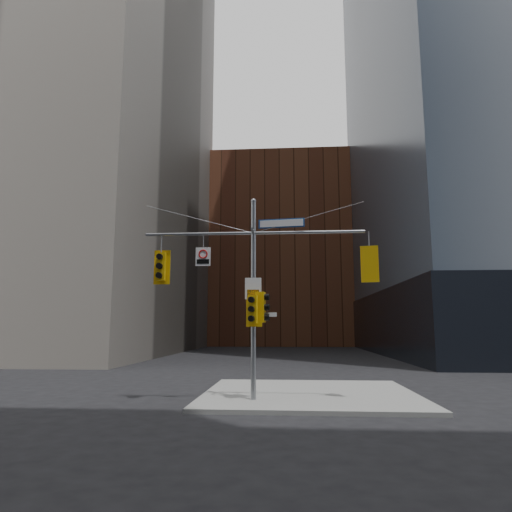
# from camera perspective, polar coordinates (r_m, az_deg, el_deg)

# --- Properties ---
(ground) EXTENTS (160.00, 160.00, 0.00)m
(ground) POSITION_cam_1_polar(r_m,az_deg,el_deg) (14.50, -1.00, -19.27)
(ground) COLOR black
(ground) RESTS_ON ground
(sidewalk_corner) EXTENTS (8.00, 8.00, 0.15)m
(sidewalk_corner) POSITION_cam_1_polar(r_m,az_deg,el_deg) (18.39, 6.68, -16.76)
(sidewalk_corner) COLOR gray
(sidewalk_corner) RESTS_ON ground
(tower_nw) EXTENTS (36.00, 36.00, 80.00)m
(tower_nw) POSITION_cam_1_polar(r_m,az_deg,el_deg) (66.26, -25.77, 26.43)
(tower_nw) COLOR gray
(tower_nw) RESTS_ON ground
(brick_midrise) EXTENTS (26.00, 20.00, 28.00)m
(brick_midrise) POSITION_cam_1_polar(r_m,az_deg,el_deg) (73.11, 3.17, 0.10)
(brick_midrise) COLOR brown
(brick_midrise) RESTS_ON ground
(signal_assembly) EXTENTS (8.00, 0.80, 7.30)m
(signal_assembly) POSITION_cam_1_polar(r_m,az_deg,el_deg) (16.35, -0.32, -2.56)
(signal_assembly) COLOR gray
(signal_assembly) RESTS_ON ground
(traffic_light_west_arm) EXTENTS (0.61, 0.47, 1.27)m
(traffic_light_west_arm) POSITION_cam_1_polar(r_m,az_deg,el_deg) (17.02, -11.81, -1.32)
(traffic_light_west_arm) COLOR #D59F0B
(traffic_light_west_arm) RESTS_ON ground
(traffic_light_east_arm) EXTENTS (0.61, 0.55, 1.29)m
(traffic_light_east_arm) POSITION_cam_1_polar(r_m,az_deg,el_deg) (16.59, 14.04, -1.05)
(traffic_light_east_arm) COLOR #D59F0B
(traffic_light_east_arm) RESTS_ON ground
(traffic_light_pole_side) EXTENTS (0.45, 0.38, 1.08)m
(traffic_light_pole_side) POSITION_cam_1_polar(r_m,az_deg,el_deg) (16.24, 0.82, -6.42)
(traffic_light_pole_side) COLOR #D59F0B
(traffic_light_pole_side) RESTS_ON ground
(traffic_light_pole_front) EXTENTS (0.57, 0.52, 1.21)m
(traffic_light_pole_front) POSITION_cam_1_polar(r_m,az_deg,el_deg) (15.99, -0.40, -6.67)
(traffic_light_pole_front) COLOR #D59F0B
(traffic_light_pole_front) RESTS_ON ground
(street_sign_blade) EXTENTS (1.68, 0.25, 0.33)m
(street_sign_blade) POSITION_cam_1_polar(r_m,az_deg,el_deg) (16.63, 3.19, 4.11)
(street_sign_blade) COLOR navy
(street_sign_blade) RESTS_ON ground
(regulatory_sign_arm) EXTENTS (0.55, 0.06, 0.68)m
(regulatory_sign_arm) POSITION_cam_1_polar(r_m,az_deg,el_deg) (16.67, -6.63, -0.01)
(regulatory_sign_arm) COLOR silver
(regulatory_sign_arm) RESTS_ON ground
(regulatory_sign_pole) EXTENTS (0.58, 0.06, 0.76)m
(regulatory_sign_pole) POSITION_cam_1_polar(r_m,az_deg,el_deg) (16.19, -0.36, -4.15)
(regulatory_sign_pole) COLOR silver
(regulatory_sign_pole) RESTS_ON ground
(street_blade_ew) EXTENTS (0.75, 0.09, 0.15)m
(street_blade_ew) POSITION_cam_1_polar(r_m,az_deg,el_deg) (16.23, 1.27, -7.33)
(street_blade_ew) COLOR silver
(street_blade_ew) RESTS_ON ground
(street_blade_ns) EXTENTS (0.03, 0.70, 0.14)m
(street_blade_ns) POSITION_cam_1_polar(r_m,az_deg,el_deg) (16.70, -0.20, -8.57)
(street_blade_ns) COLOR #145926
(street_blade_ns) RESTS_ON ground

